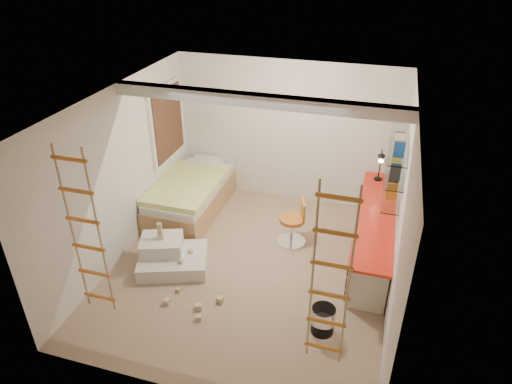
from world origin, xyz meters
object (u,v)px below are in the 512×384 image
(bed, at_px, (191,196))
(swivel_chair, at_px, (293,228))
(play_platform, at_px, (170,256))
(desk, at_px, (374,233))

(bed, xyz_separation_m, swivel_chair, (1.95, -0.43, -0.04))
(bed, height_order, play_platform, bed)
(swivel_chair, xyz_separation_m, play_platform, (-1.65, -1.09, -0.12))
(desk, distance_m, swivel_chair, 1.25)
(desk, distance_m, bed, 3.22)
(desk, xyz_separation_m, bed, (-3.20, 0.36, -0.07))
(bed, bearing_deg, desk, -6.49)
(desk, xyz_separation_m, play_platform, (-2.89, -1.15, -0.23))
(desk, relative_size, play_platform, 2.34)
(play_platform, bearing_deg, bed, 101.33)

